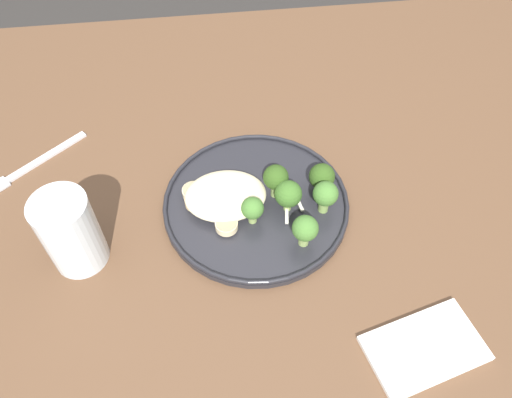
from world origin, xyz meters
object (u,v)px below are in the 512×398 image
Objects in this scene: seared_scallop_tilted_round at (226,225)px; broccoli_floret_tall_stalk at (276,178)px; water_glass at (72,236)px; broccoli_floret_rear_charred at (305,229)px; seared_scallop_large_seared at (194,202)px; seared_scallop_center_golden at (251,203)px; broccoli_floret_beside_noodles at (322,177)px; folded_napkin at (425,348)px; seared_scallop_tiny_bay at (194,192)px; seared_scallop_front_small at (236,202)px; dinner_plate at (256,203)px; seared_scallop_rear_pale at (230,185)px; broccoli_floret_front_edge at (252,209)px; broccoli_floret_split_head at (288,194)px; dinner_fork at (34,164)px; broccoli_floret_left_leaning at (325,195)px.

seared_scallop_tilted_round is 0.10m from broccoli_floret_tall_stalk.
broccoli_floret_rear_charred is at bearing -3.98° from water_glass.
seared_scallop_tilted_round is at bearing -46.99° from seared_scallop_large_seared.
broccoli_floret_beside_noodles reaches higher than seared_scallop_center_golden.
broccoli_floret_tall_stalk is 1.20× the size of broccoli_floret_beside_noodles.
folded_napkin is at bearing -59.90° from broccoli_floret_tall_stalk.
broccoli_floret_rear_charred reaches higher than seared_scallop_tilted_round.
seared_scallop_tiny_bay reaches higher than folded_napkin.
seared_scallop_front_small is 0.43× the size of broccoli_floret_tall_stalk.
dinner_plate is 0.05m from seared_scallop_rear_pale.
broccoli_floret_beside_noodles is at bearing 7.84° from seared_scallop_front_small.
seared_scallop_center_golden is at bearing -8.38° from seared_scallop_large_seared.
broccoli_floret_front_edge is (0.04, 0.01, 0.02)m from seared_scallop_tilted_round.
broccoli_floret_split_head is at bearing 16.02° from seared_scallop_tilted_round.
seared_scallop_large_seared is (-0.10, 0.00, 0.01)m from dinner_plate.
seared_scallop_front_small is 0.91× the size of seared_scallop_large_seared.
dinner_plate is 5.91× the size of broccoli_floret_front_edge.
seared_scallop_rear_pale is at bearing 150.69° from broccoli_floret_split_head.
dinner_plate is 10.96× the size of seared_scallop_front_small.
seared_scallop_tilted_round is at bearing -145.42° from broccoli_floret_tall_stalk.
seared_scallop_tiny_bay is 0.20m from broccoli_floret_beside_noodles.
dinner_fork is (-0.27, 0.13, -0.02)m from seared_scallop_large_seared.
broccoli_floret_front_edge is 0.33× the size of folded_napkin.
broccoli_floret_left_leaning is 0.08m from broccoli_floret_tall_stalk.
broccoli_floret_split_head is at bearing -8.47° from seared_scallop_large_seared.
broccoli_floret_front_edge is 0.86× the size of broccoli_floret_rear_charred.
seared_scallop_large_seared is at bearing -25.50° from dinner_fork.
broccoli_floret_front_edge reaches higher than seared_scallop_tilted_round.
broccoli_floret_beside_noodles is (0.07, 0.00, -0.01)m from broccoli_floret_tall_stalk.
broccoli_floret_left_leaning reaches higher than seared_scallop_rear_pale.
seared_scallop_front_small reaches higher than seared_scallop_tilted_round.
broccoli_floret_beside_noodles reaches higher than folded_napkin.
broccoli_floret_beside_noodles is at bearing 3.01° from seared_scallop_large_seared.
broccoli_floret_left_leaning reaches higher than seared_scallop_center_golden.
broccoli_floret_split_head is (0.01, -0.03, -0.01)m from broccoli_floret_tall_stalk.
water_glass is (-0.23, -0.06, 0.03)m from seared_scallop_front_small.
broccoli_floret_rear_charred is 0.45× the size of water_glass.
seared_scallop_rear_pale is at bearing 114.11° from broccoli_floret_front_edge.
seared_scallop_rear_pale is 0.08m from broccoli_floret_tall_stalk.
seared_scallop_rear_pale is at bearing 126.59° from seared_scallop_center_golden.
water_glass is at bearing -166.34° from broccoli_floret_tall_stalk.
broccoli_floret_tall_stalk reaches higher than broccoli_floret_split_head.
water_glass reaches higher than broccoli_floret_left_leaning.
broccoli_floret_beside_noodles reaches higher than seared_scallop_tilted_round.
seared_scallop_front_small is 0.04m from broccoli_floret_front_edge.
dinner_fork is (-0.31, 0.18, -0.02)m from seared_scallop_tilted_round.
broccoli_floret_left_leaning is (0.14, -0.06, 0.03)m from seared_scallop_rear_pale.
folded_napkin is (0.08, -0.27, -0.04)m from broccoli_floret_beside_noodles.
broccoli_floret_left_leaning is at bearing 5.28° from water_glass.
broccoli_floret_beside_noodles is 0.29m from folded_napkin.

